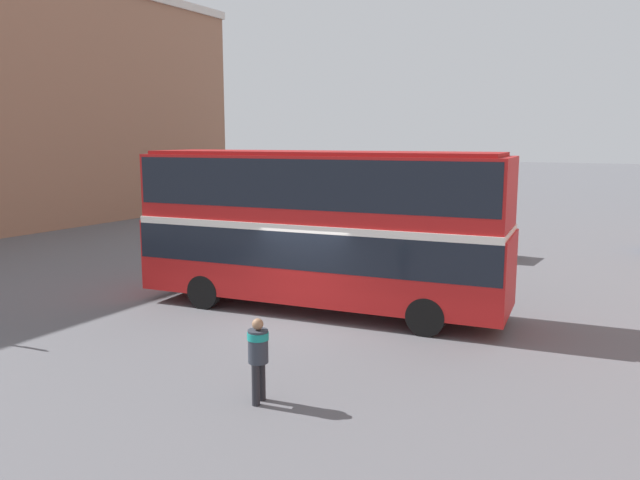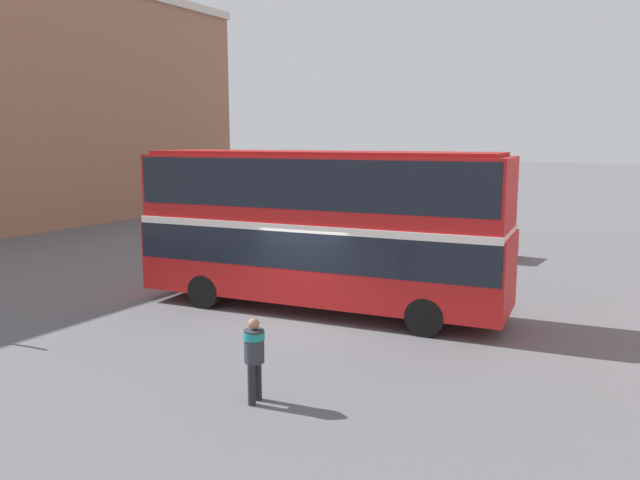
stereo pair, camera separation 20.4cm
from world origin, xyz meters
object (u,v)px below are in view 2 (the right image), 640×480
(pedestrian_foreground, at_px, (254,351))
(parked_car_kerb_near, at_px, (273,208))
(parked_car_kerb_far, at_px, (461,237))
(double_decker_bus, at_px, (320,221))

(pedestrian_foreground, relative_size, parked_car_kerb_near, 0.37)
(pedestrian_foreground, distance_m, parked_car_kerb_far, 16.48)
(double_decker_bus, height_order, parked_car_kerb_near, double_decker_bus)
(double_decker_bus, relative_size, pedestrian_foreground, 6.59)
(double_decker_bus, bearing_deg, pedestrian_foreground, -77.14)
(parked_car_kerb_near, bearing_deg, pedestrian_foreground, -42.37)
(parked_car_kerb_near, bearing_deg, double_decker_bus, -37.65)
(pedestrian_foreground, xyz_separation_m, parked_car_kerb_near, (-14.14, 21.54, -0.20))
(pedestrian_foreground, xyz_separation_m, parked_car_kerb_far, (-1.16, 16.43, -0.23))
(pedestrian_foreground, bearing_deg, double_decker_bus, -79.30)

